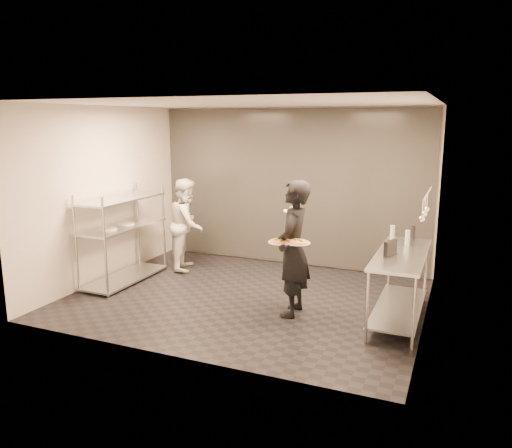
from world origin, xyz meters
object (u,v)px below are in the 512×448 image
at_px(pizza_plate_far, 298,242).
at_px(pass_rack, 123,235).
at_px(waiter, 293,249).
at_px(prep_counter, 400,275).
at_px(salad_plate, 294,210).
at_px(chef, 187,224).
at_px(pos_monitor, 390,248).
at_px(bottle_green, 392,234).
at_px(pizza_plate_near, 281,241).
at_px(bottle_dark, 413,233).
at_px(bottle_clear, 407,238).

bearing_deg(pizza_plate_far, pass_rack, 170.95).
bearing_deg(waiter, prep_counter, 98.61).
bearing_deg(salad_plate, chef, 156.42).
relative_size(waiter, pos_monitor, 7.02).
bearing_deg(pos_monitor, waiter, -154.52).
bearing_deg(chef, salad_plate, -132.34).
distance_m(chef, bottle_green, 3.57).
height_order(waiter, pizza_plate_near, waiter).
height_order(pos_monitor, bottle_dark, bottle_dark).
bearing_deg(bottle_green, bottle_dark, 45.11).
xyz_separation_m(waiter, salad_plate, (-0.10, 0.30, 0.47)).
relative_size(prep_counter, pos_monitor, 6.95).
relative_size(waiter, bottle_clear, 8.71).
bearing_deg(bottle_green, pizza_plate_far, -134.36).
relative_size(pizza_plate_near, pos_monitor, 1.23).
height_order(prep_counter, pos_monitor, pos_monitor).
height_order(pass_rack, chef, chef).
bearing_deg(waiter, bottle_green, 122.22).
bearing_deg(salad_plate, pass_rack, 179.97).
bearing_deg(chef, pass_rack, 130.11).
height_order(pass_rack, waiter, waiter).
xyz_separation_m(pass_rack, waiter, (2.98, -0.31, 0.14)).
relative_size(bottle_green, bottle_clear, 1.10).
distance_m(pass_rack, bottle_clear, 4.38).
distance_m(pass_rack, salad_plate, 2.94).
bearing_deg(chef, pos_monitor, -126.63).
bearing_deg(salad_plate, bottle_dark, 28.09).
bearing_deg(bottle_clear, waiter, -152.12).
height_order(pizza_plate_near, bottle_green, bottle_green).
bearing_deg(pizza_plate_near, prep_counter, 19.57).
distance_m(pizza_plate_far, salad_plate, 0.63).
relative_size(prep_counter, bottle_clear, 8.63).
height_order(waiter, bottle_dark, waiter).
xyz_separation_m(chef, bottle_clear, (3.75, -0.57, 0.23)).
bearing_deg(pass_rack, chef, 58.88).
xyz_separation_m(pass_rack, bottle_clear, (4.35, 0.42, 0.26)).
xyz_separation_m(waiter, chef, (-2.38, 1.30, -0.11)).
xyz_separation_m(prep_counter, chef, (-3.73, 0.99, 0.17)).
relative_size(pass_rack, chef, 1.00).
relative_size(pizza_plate_far, bottle_clear, 1.42).
bearing_deg(prep_counter, bottle_green, 109.71).
bearing_deg(pizza_plate_near, pass_rack, 169.90).
bearing_deg(bottle_clear, pos_monitor, -103.36).
bearing_deg(salad_plate, bottle_green, 23.69).
height_order(pizza_plate_far, bottle_dark, bottle_dark).
height_order(chef, bottle_dark, chef).
xyz_separation_m(chef, bottle_dark, (3.79, -0.19, 0.22)).
bearing_deg(bottle_clear, pizza_plate_far, -143.50).
bearing_deg(pizza_plate_near, waiter, 64.26).
relative_size(pizza_plate_near, bottle_green, 1.40).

